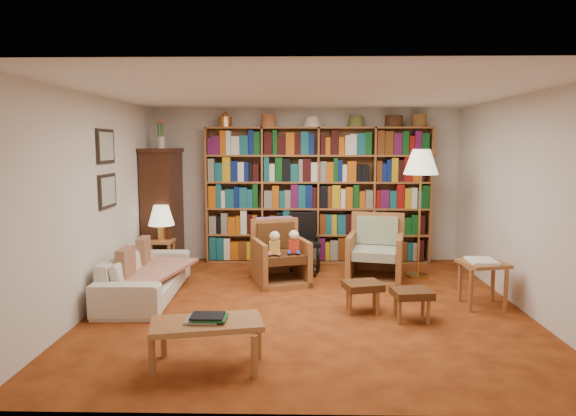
{
  "coord_description": "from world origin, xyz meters",
  "views": [
    {
      "loc": [
        -0.11,
        -5.97,
        1.93
      ],
      "look_at": [
        -0.25,
        0.6,
        1.11
      ],
      "focal_mm": 32.0,
      "sensor_mm": 36.0,
      "label": 1
    }
  ],
  "objects_px": {
    "armchair_sage": "(374,255)",
    "wheelchair": "(303,245)",
    "floor_lamp": "(421,167)",
    "sofa": "(146,274)",
    "side_table_papers": "(483,270)",
    "armchair_leather": "(281,256)",
    "footstool_b": "(412,295)",
    "coffee_table": "(207,327)",
    "footstool_a": "(363,288)",
    "side_table_lamp": "(162,250)"
  },
  "relations": [
    {
      "from": "side_table_papers",
      "to": "footstool_a",
      "type": "distance_m",
      "value": 1.47
    },
    {
      "from": "sofa",
      "to": "floor_lamp",
      "type": "relative_size",
      "value": 1.06
    },
    {
      "from": "side_table_lamp",
      "to": "footstool_b",
      "type": "relative_size",
      "value": 1.13
    },
    {
      "from": "armchair_sage",
      "to": "floor_lamp",
      "type": "distance_m",
      "value": 1.42
    },
    {
      "from": "wheelchair",
      "to": "coffee_table",
      "type": "xyz_separation_m",
      "value": [
        -0.85,
        -3.43,
        -0.05
      ]
    },
    {
      "from": "armchair_sage",
      "to": "sofa",
      "type": "bearing_deg",
      "value": -164.12
    },
    {
      "from": "side_table_papers",
      "to": "footstool_a",
      "type": "bearing_deg",
      "value": -171.44
    },
    {
      "from": "sofa",
      "to": "coffee_table",
      "type": "bearing_deg",
      "value": -152.67
    },
    {
      "from": "side_table_lamp",
      "to": "footstool_b",
      "type": "height_order",
      "value": "side_table_lamp"
    },
    {
      "from": "floor_lamp",
      "to": "footstool_a",
      "type": "xyz_separation_m",
      "value": [
        -1.0,
        -1.6,
        -1.31
      ]
    },
    {
      "from": "floor_lamp",
      "to": "coffee_table",
      "type": "bearing_deg",
      "value": -129.17
    },
    {
      "from": "armchair_leather",
      "to": "floor_lamp",
      "type": "distance_m",
      "value": 2.36
    },
    {
      "from": "armchair_sage",
      "to": "side_table_papers",
      "type": "height_order",
      "value": "armchair_sage"
    },
    {
      "from": "footstool_a",
      "to": "side_table_lamp",
      "type": "bearing_deg",
      "value": 148.11
    },
    {
      "from": "armchair_sage",
      "to": "wheelchair",
      "type": "xyz_separation_m",
      "value": [
        -1.01,
        0.51,
        0.04
      ]
    },
    {
      "from": "side_table_lamp",
      "to": "footstool_a",
      "type": "bearing_deg",
      "value": -31.89
    },
    {
      "from": "wheelchair",
      "to": "armchair_sage",
      "type": "bearing_deg",
      "value": -26.99
    },
    {
      "from": "side_table_papers",
      "to": "armchair_leather",
      "type": "bearing_deg",
      "value": 156.27
    },
    {
      "from": "side_table_lamp",
      "to": "side_table_papers",
      "type": "distance_m",
      "value": 4.48
    },
    {
      "from": "side_table_papers",
      "to": "coffee_table",
      "type": "relative_size",
      "value": 0.56
    },
    {
      "from": "sofa",
      "to": "armchair_sage",
      "type": "distance_m",
      "value": 3.13
    },
    {
      "from": "armchair_leather",
      "to": "coffee_table",
      "type": "xyz_separation_m",
      "value": [
        -0.54,
        -2.79,
        -0.01
      ]
    },
    {
      "from": "armchair_leather",
      "to": "sofa",
      "type": "bearing_deg",
      "value": -156.73
    },
    {
      "from": "armchair_leather",
      "to": "footstool_b",
      "type": "xyz_separation_m",
      "value": [
        1.49,
        -1.56,
        -0.08
      ]
    },
    {
      "from": "sofa",
      "to": "floor_lamp",
      "type": "xyz_separation_m",
      "value": [
        3.68,
        1.05,
        1.31
      ]
    },
    {
      "from": "sofa",
      "to": "coffee_table",
      "type": "height_order",
      "value": "sofa"
    },
    {
      "from": "sofa",
      "to": "floor_lamp",
      "type": "distance_m",
      "value": 4.04
    },
    {
      "from": "wheelchair",
      "to": "floor_lamp",
      "type": "bearing_deg",
      "value": -10.97
    },
    {
      "from": "sofa",
      "to": "side_table_papers",
      "type": "xyz_separation_m",
      "value": [
        4.12,
        -0.34,
        0.17
      ]
    },
    {
      "from": "footstool_b",
      "to": "side_table_papers",
      "type": "bearing_deg",
      "value": 27.85
    },
    {
      "from": "footstool_b",
      "to": "coffee_table",
      "type": "xyz_separation_m",
      "value": [
        -2.03,
        -1.22,
        0.07
      ]
    },
    {
      "from": "sofa",
      "to": "footstool_b",
      "type": "distance_m",
      "value": 3.29
    },
    {
      "from": "footstool_a",
      "to": "footstool_b",
      "type": "xyz_separation_m",
      "value": [
        0.5,
        -0.28,
        -0.0
      ]
    },
    {
      "from": "sofa",
      "to": "side_table_papers",
      "type": "height_order",
      "value": "same"
    },
    {
      "from": "footstool_a",
      "to": "coffee_table",
      "type": "distance_m",
      "value": 2.14
    },
    {
      "from": "armchair_sage",
      "to": "side_table_papers",
      "type": "bearing_deg",
      "value": -47.2
    },
    {
      "from": "side_table_lamp",
      "to": "coffee_table",
      "type": "xyz_separation_m",
      "value": [
        1.25,
        -3.23,
        -0.0
      ]
    },
    {
      "from": "wheelchair",
      "to": "floor_lamp",
      "type": "distance_m",
      "value": 2.09
    },
    {
      "from": "side_table_lamp",
      "to": "wheelchair",
      "type": "height_order",
      "value": "wheelchair"
    },
    {
      "from": "sofa",
      "to": "footstool_b",
      "type": "height_order",
      "value": "sofa"
    },
    {
      "from": "footstool_a",
      "to": "armchair_leather",
      "type": "bearing_deg",
      "value": 127.52
    },
    {
      "from": "armchair_leather",
      "to": "footstool_b",
      "type": "bearing_deg",
      "value": -46.39
    },
    {
      "from": "sofa",
      "to": "footstool_a",
      "type": "bearing_deg",
      "value": -103.57
    },
    {
      "from": "wheelchair",
      "to": "footstool_b",
      "type": "xyz_separation_m",
      "value": [
        1.18,
        -2.21,
        -0.12
      ]
    },
    {
      "from": "armchair_leather",
      "to": "wheelchair",
      "type": "relative_size",
      "value": 1.04
    },
    {
      "from": "footstool_b",
      "to": "side_table_lamp",
      "type": "bearing_deg",
      "value": 148.54
    },
    {
      "from": "coffee_table",
      "to": "armchair_leather",
      "type": "bearing_deg",
      "value": 78.97
    },
    {
      "from": "side_table_lamp",
      "to": "armchair_leather",
      "type": "distance_m",
      "value": 1.85
    },
    {
      "from": "wheelchair",
      "to": "floor_lamp",
      "type": "relative_size",
      "value": 0.48
    },
    {
      "from": "sofa",
      "to": "wheelchair",
      "type": "height_order",
      "value": "wheelchair"
    }
  ]
}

